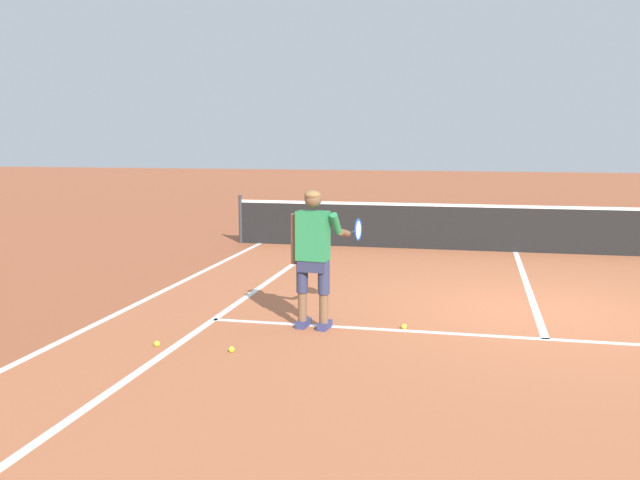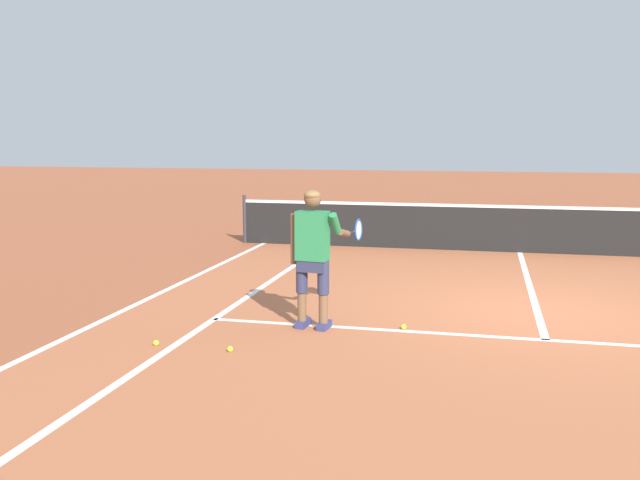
% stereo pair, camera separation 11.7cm
% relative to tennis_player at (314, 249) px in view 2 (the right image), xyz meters
% --- Properties ---
extents(ground_plane, '(80.00, 80.00, 0.00)m').
position_rel_tennis_player_xyz_m(ground_plane, '(2.75, 1.53, -0.99)').
color(ground_plane, '#9E5133').
extents(court_inner_surface, '(10.98, 11.32, 0.00)m').
position_rel_tennis_player_xyz_m(court_inner_surface, '(2.75, 1.05, -0.99)').
color(court_inner_surface, '#B2603D').
rests_on(court_inner_surface, ground).
extents(line_service, '(8.23, 0.10, 0.01)m').
position_rel_tennis_player_xyz_m(line_service, '(2.75, 0.11, -0.99)').
color(line_service, white).
rests_on(line_service, ground).
extents(line_centre_service, '(0.10, 6.40, 0.01)m').
position_rel_tennis_player_xyz_m(line_centre_service, '(2.75, 3.31, -0.99)').
color(line_centre_service, white).
rests_on(line_centre_service, ground).
extents(line_singles_left, '(0.10, 10.92, 0.01)m').
position_rel_tennis_player_xyz_m(line_singles_left, '(-1.36, 1.05, -0.99)').
color(line_singles_left, white).
rests_on(line_singles_left, ground).
extents(line_doubles_left, '(0.10, 10.92, 0.01)m').
position_rel_tennis_player_xyz_m(line_doubles_left, '(-2.74, 1.05, -0.99)').
color(line_doubles_left, white).
rests_on(line_doubles_left, ground).
extents(tennis_net, '(11.96, 0.08, 1.07)m').
position_rel_tennis_player_xyz_m(tennis_net, '(2.75, 6.51, -0.49)').
color(tennis_net, '#333338').
rests_on(tennis_net, ground).
extents(tennis_player, '(0.73, 1.09, 1.71)m').
position_rel_tennis_player_xyz_m(tennis_player, '(0.00, 0.00, 0.00)').
color(tennis_player, navy).
rests_on(tennis_player, ground).
extents(tennis_ball_near_feet, '(0.07, 0.07, 0.07)m').
position_rel_tennis_player_xyz_m(tennis_ball_near_feet, '(-0.67, -1.15, -0.96)').
color(tennis_ball_near_feet, '#CCE02D').
rests_on(tennis_ball_near_feet, ground).
extents(tennis_ball_by_baseline, '(0.07, 0.07, 0.07)m').
position_rel_tennis_player_xyz_m(tennis_ball_by_baseline, '(1.09, 0.20, -0.96)').
color(tennis_ball_by_baseline, '#CCE02D').
rests_on(tennis_ball_by_baseline, ground).
extents(tennis_ball_mid_court, '(0.07, 0.07, 0.07)m').
position_rel_tennis_player_xyz_m(tennis_ball_mid_court, '(-1.56, -1.13, -0.96)').
color(tennis_ball_mid_court, '#CCE02D').
rests_on(tennis_ball_mid_court, ground).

